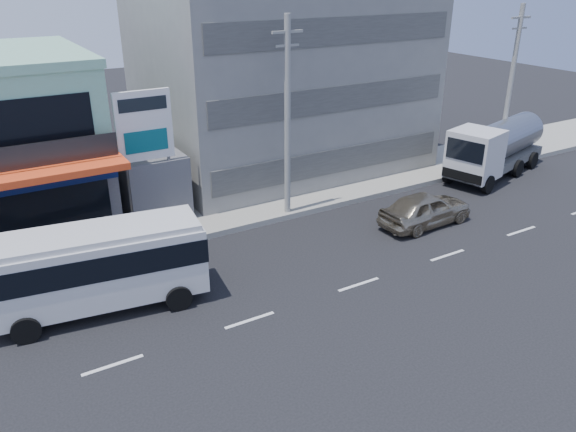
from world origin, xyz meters
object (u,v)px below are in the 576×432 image
object	(u,v)px
utility_pole_near	(287,119)
minibus	(97,263)
concrete_building	(280,55)
sedan	(425,209)
satellite_dish	(146,150)
billboard	(145,134)
utility_pole_far	(510,87)
tanker_truck	(495,147)
motorcycle_rider	(11,274)

from	to	relation	value
utility_pole_near	minibus	distance (m)	11.53
concrete_building	sedan	bearing A→B (deg)	-83.28
minibus	sedan	world-z (taller)	minibus
concrete_building	satellite_dish	bearing A→B (deg)	-158.20
billboard	utility_pole_far	xyz separation A→B (m)	(22.50, -1.80, 0.22)
satellite_dish	billboard	xyz separation A→B (m)	(-0.50, -1.80, 1.35)
satellite_dish	tanker_truck	world-z (taller)	satellite_dish
satellite_dish	minibus	xyz separation A→B (m)	(-4.39, -7.42, -1.64)
utility_pole_far	motorcycle_rider	xyz separation A→B (m)	(-29.17, -0.71, -4.38)
utility_pole_far	tanker_truck	xyz separation A→B (m)	(-1.81, -1.00, -3.34)
utility_pole_near	utility_pole_far	size ratio (longest dim) A/B	1.00
satellite_dish	sedan	bearing A→B (deg)	-34.94
billboard	utility_pole_near	distance (m)	6.75
concrete_building	satellite_dish	distance (m)	11.30
satellite_dish	motorcycle_rider	bearing A→B (deg)	-149.00
utility_pole_near	utility_pole_far	distance (m)	16.00
utility_pole_near	minibus	xyz separation A→B (m)	(-10.39, -3.82, -3.21)
billboard	utility_pole_near	world-z (taller)	utility_pole_near
satellite_dish	tanker_truck	xyz separation A→B (m)	(20.19, -4.60, -1.76)
concrete_building	tanker_truck	xyz separation A→B (m)	(10.19, -8.60, -5.19)
billboard	sedan	world-z (taller)	billboard
minibus	tanker_truck	distance (m)	24.75
concrete_building	satellite_dish	xyz separation A→B (m)	(-10.00, -4.00, -3.42)
utility_pole_near	utility_pole_far	xyz separation A→B (m)	(16.00, 0.00, 0.00)
concrete_building	billboard	distance (m)	12.17
satellite_dish	billboard	size ratio (longest dim) A/B	0.22
utility_pole_near	motorcycle_rider	distance (m)	13.89
satellite_dish	utility_pole_far	bearing A→B (deg)	-9.29
motorcycle_rider	billboard	bearing A→B (deg)	20.60
concrete_building	billboard	xyz separation A→B (m)	(-10.50, -5.80, -2.07)
utility_pole_far	minibus	bearing A→B (deg)	-171.76
motorcycle_rider	tanker_truck	bearing A→B (deg)	-0.61
satellite_dish	utility_pole_near	size ratio (longest dim) A/B	0.15
billboard	tanker_truck	world-z (taller)	billboard
utility_pole_near	tanker_truck	distance (m)	14.61
utility_pole_far	sedan	bearing A→B (deg)	-157.57
utility_pole_far	minibus	size ratio (longest dim) A/B	1.25
utility_pole_near	sedan	xyz separation A→B (m)	(5.41, -4.37, -4.29)
utility_pole_far	sedan	distance (m)	12.23
concrete_building	tanker_truck	bearing A→B (deg)	-40.14
utility_pole_near	satellite_dish	bearing A→B (deg)	149.04
concrete_building	minibus	size ratio (longest dim) A/B	1.99
minibus	satellite_dish	bearing A→B (deg)	59.39
satellite_dish	utility_pole_far	world-z (taller)	utility_pole_far
minibus	motorcycle_rider	world-z (taller)	minibus
utility_pole_near	motorcycle_rider	bearing A→B (deg)	-176.93
utility_pole_far	minibus	distance (m)	26.86
billboard	motorcycle_rider	distance (m)	8.25
satellite_dish	sedan	world-z (taller)	satellite_dish
billboard	minibus	bearing A→B (deg)	-124.69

